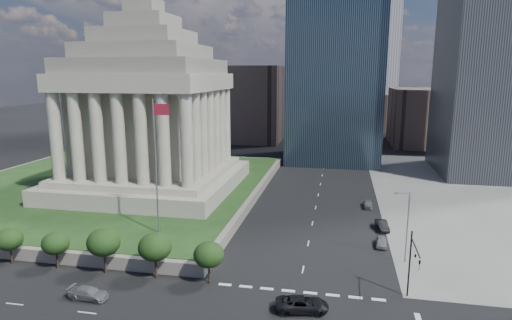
% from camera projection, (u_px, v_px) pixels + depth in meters
% --- Properties ---
extents(ground, '(500.00, 500.00, 0.00)m').
position_uv_depth(ground, '(326.00, 156.00, 133.26)').
color(ground, black).
rests_on(ground, ground).
extents(plaza_terrace, '(66.00, 70.00, 1.80)m').
position_uv_depth(plaza_terrace, '(110.00, 187.00, 93.69)').
color(plaza_terrace, slate).
rests_on(plaza_terrace, ground).
extents(plaza_lawn, '(64.00, 68.00, 0.10)m').
position_uv_depth(plaza_lawn, '(110.00, 183.00, 93.50)').
color(plaza_lawn, '#1C3716').
rests_on(plaza_lawn, plaza_terrace).
extents(war_memorial, '(34.00, 34.00, 39.00)m').
position_uv_depth(war_memorial, '(148.00, 94.00, 85.56)').
color(war_memorial, gray).
rests_on(war_memorial, plaza_lawn).
extents(flagpole, '(2.52, 0.24, 20.00)m').
position_uv_depth(flagpole, '(157.00, 160.00, 61.81)').
color(flagpole, slate).
rests_on(flagpole, plaza_lawn).
extents(tree_row, '(53.00, 4.00, 6.00)m').
position_uv_depth(tree_row, '(33.00, 245.00, 56.86)').
color(tree_row, '#173311').
rests_on(tree_row, ground).
extents(midrise_glass, '(26.00, 26.00, 60.00)m').
position_uv_depth(midrise_glass, '(336.00, 57.00, 122.07)').
color(midrise_glass, black).
rests_on(midrise_glass, ground).
extents(building_filler_ne, '(20.00, 30.00, 20.00)m').
position_uv_depth(building_filler_ne, '(420.00, 117.00, 153.93)').
color(building_filler_ne, brown).
rests_on(building_filler_ne, ground).
extents(building_filler_nw, '(24.00, 30.00, 28.00)m').
position_uv_depth(building_filler_nw, '(252.00, 103.00, 165.05)').
color(building_filler_nw, brown).
rests_on(building_filler_nw, ground).
extents(traffic_signal_ne, '(0.30, 5.74, 8.00)m').
position_uv_depth(traffic_signal_ne, '(413.00, 261.00, 46.88)').
color(traffic_signal_ne, black).
rests_on(traffic_signal_ne, ground).
extents(street_lamp_north, '(2.13, 0.22, 10.00)m').
position_uv_depth(street_lamp_north, '(406.00, 223.00, 57.50)').
color(street_lamp_north, slate).
rests_on(street_lamp_north, ground).
extents(pickup_truck, '(6.15, 3.61, 1.61)m').
position_uv_depth(pickup_truck, '(302.00, 304.00, 46.41)').
color(pickup_truck, black).
rests_on(pickup_truck, ground).
extents(suv_grey, '(2.06, 4.78, 1.37)m').
position_uv_depth(suv_grey, '(88.00, 293.00, 48.94)').
color(suv_grey, slate).
rests_on(suv_grey, ground).
extents(parked_sedan_near, '(1.86, 3.99, 1.32)m').
position_uv_depth(parked_sedan_near, '(381.00, 242.00, 63.80)').
color(parked_sedan_near, gray).
rests_on(parked_sedan_near, ground).
extents(parked_sedan_mid, '(4.71, 2.22, 1.49)m').
position_uv_depth(parked_sedan_mid, '(382.00, 225.00, 70.59)').
color(parked_sedan_mid, black).
rests_on(parked_sedan_mid, ground).
extents(parked_sedan_far, '(1.67, 4.06, 1.38)m').
position_uv_depth(parked_sedan_far, '(368.00, 204.00, 82.28)').
color(parked_sedan_far, slate).
rests_on(parked_sedan_far, ground).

